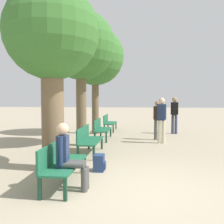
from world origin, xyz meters
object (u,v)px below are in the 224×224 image
bench_row_0 (61,161)px  bench_row_2 (101,128)px  bench_row_3 (109,122)px  pedestrian_near (157,117)px  tree_row_2 (95,57)px  tree_row_1 (81,47)px  backpack (99,163)px  tree_row_0 (52,37)px  person_seated (69,155)px  bench_row_1 (88,139)px  pedestrian_far (162,117)px  pedestrian_mid (174,113)px

bench_row_0 → bench_row_2: same height
bench_row_3 → pedestrian_near: 3.50m
bench_row_0 → tree_row_2: 7.77m
bench_row_0 → tree_row_1: (-0.51, 4.07, 3.07)m
bench_row_0 → bench_row_2: size_ratio=1.00×
backpack → tree_row_0: bearing=178.1°
tree_row_2 → pedestrian_near: 4.22m
tree_row_1 → pedestrian_near: bearing=28.0°
bench_row_0 → tree_row_0: (-0.51, 1.04, 2.68)m
bench_row_0 → tree_row_1: 5.13m
bench_row_2 → tree_row_1: 3.40m
tree_row_0 → person_seated: tree_row_0 is taller
person_seated → bench_row_1: bearing=94.6°
backpack → pedestrian_near: pedestrian_near is taller
tree_row_1 → pedestrian_far: 3.96m
pedestrian_mid → pedestrian_far: bearing=-108.2°
pedestrian_near → bench_row_2: bearing=-176.5°
bench_row_2 → tree_row_0: 5.18m
tree_row_0 → pedestrian_near: tree_row_0 is taller
tree_row_0 → person_seated: (0.75, -1.29, -2.49)m
bench_row_3 → person_seated: bearing=-88.4°
bench_row_2 → backpack: size_ratio=4.18×
backpack → pedestrian_far: size_ratio=0.22×
bench_row_3 → pedestrian_far: pedestrian_far is taller
pedestrian_near → pedestrian_far: (0.10, -0.77, 0.07)m
tree_row_2 → bench_row_2: bearing=-72.6°
bench_row_1 → pedestrian_mid: (3.27, 4.67, 0.53)m
tree_row_2 → pedestrian_near: size_ratio=3.15×
tree_row_2 → backpack: tree_row_2 is taller
bench_row_0 → bench_row_3: size_ratio=1.00×
tree_row_0 → pedestrian_near: bearing=58.0°
pedestrian_mid → backpack: bearing=-112.5°
tree_row_2 → backpack: 7.09m
bench_row_3 → backpack: 7.19m
bench_row_2 → backpack: 4.49m
tree_row_1 → pedestrian_far: bearing=14.1°
bench_row_3 → tree_row_0: tree_row_0 is taller
tree_row_1 → pedestrian_mid: size_ratio=2.74×
pedestrian_mid → pedestrian_far: size_ratio=1.02×
person_seated → tree_row_0: bearing=120.3°
backpack → pedestrian_mid: (2.65, 6.39, 0.82)m
pedestrian_far → pedestrian_mid: bearing=71.8°
tree_row_1 → pedestrian_far: size_ratio=2.79×
bench_row_2 → tree_row_1: bearing=-110.6°
bench_row_0 → bench_row_3: 8.15m
bench_row_0 → bench_row_1: (0.00, 2.72, 0.00)m
backpack → pedestrian_far: (1.80, 3.81, 0.80)m
pedestrian_near → tree_row_0: bearing=-122.0°
person_seated → pedestrian_far: size_ratio=0.73×
bench_row_1 → person_seated: 2.98m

